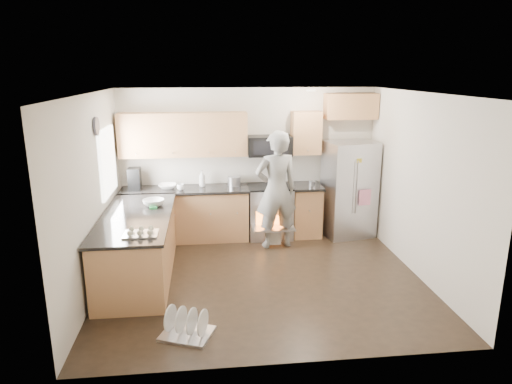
{
  "coord_description": "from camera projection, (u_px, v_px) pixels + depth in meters",
  "views": [
    {
      "loc": [
        -0.76,
        -5.97,
        2.89
      ],
      "look_at": [
        -0.03,
        0.5,
        1.15
      ],
      "focal_mm": 32.0,
      "sensor_mm": 36.0,
      "label": 1
    }
  ],
  "objects": [
    {
      "name": "peninsula",
      "position": [
        138.0,
        246.0,
        6.49
      ],
      "size": [
        0.96,
        2.36,
        1.02
      ],
      "color": "#A97343",
      "rests_on": "ground"
    },
    {
      "name": "refrigerator",
      "position": [
        349.0,
        189.0,
        8.07
      ],
      "size": [
        0.93,
        0.78,
        1.69
      ],
      "rotation": [
        0.0,
        0.0,
        0.17
      ],
      "color": "#B7B7BC",
      "rests_on": "ground"
    },
    {
      "name": "ground",
      "position": [
        262.0,
        278.0,
        6.56
      ],
      "size": [
        4.5,
        4.5,
        0.0
      ],
      "primitive_type": "plane",
      "color": "black",
      "rests_on": "ground"
    },
    {
      "name": "room_shell",
      "position": [
        259.0,
        163.0,
        6.14
      ],
      "size": [
        4.54,
        4.04,
        2.62
      ],
      "color": "beige",
      "rests_on": "ground"
    },
    {
      "name": "person",
      "position": [
        276.0,
        190.0,
        7.5
      ],
      "size": [
        0.79,
        0.59,
        1.96
      ],
      "primitive_type": "imported",
      "rotation": [
        0.0,
        0.0,
        3.32
      ],
      "color": "gray",
      "rests_on": "ground"
    },
    {
      "name": "stove_range",
      "position": [
        270.0,
        200.0,
        8.05
      ],
      "size": [
        0.76,
        0.97,
        1.79
      ],
      "color": "#B7B7BC",
      "rests_on": "ground"
    },
    {
      "name": "back_cabinet_run",
      "position": [
        216.0,
        184.0,
        7.92
      ],
      "size": [
        4.45,
        0.64,
        2.5
      ],
      "color": "#A97343",
      "rests_on": "ground"
    },
    {
      "name": "dish_rack",
      "position": [
        187.0,
        328.0,
        5.12
      ],
      "size": [
        0.67,
        0.61,
        0.34
      ],
      "rotation": [
        0.0,
        0.0,
        -0.38
      ],
      "color": "#B7B7BC",
      "rests_on": "ground"
    }
  ]
}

